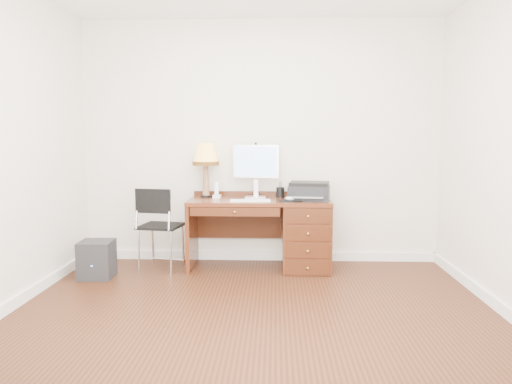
{
  "coord_description": "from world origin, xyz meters",
  "views": [
    {
      "loc": [
        0.17,
        -3.88,
        1.43
      ],
      "look_at": [
        -0.03,
        1.2,
        0.85
      ],
      "focal_mm": 35.0,
      "sensor_mm": 36.0,
      "label": 1
    }
  ],
  "objects_px": {
    "desk": "(289,230)",
    "phone": "(217,193)",
    "chair": "(159,221)",
    "equipment_box": "(97,259)",
    "printer": "(309,191)",
    "leg_lamp": "(206,158)",
    "monitor": "(256,164)"
  },
  "relations": [
    {
      "from": "printer",
      "to": "equipment_box",
      "type": "relative_size",
      "value": 1.25
    },
    {
      "from": "phone",
      "to": "chair",
      "type": "xyz_separation_m",
      "value": [
        -0.58,
        -0.25,
        -0.26
      ]
    },
    {
      "from": "leg_lamp",
      "to": "desk",
      "type": "bearing_deg",
      "value": -9.96
    },
    {
      "from": "leg_lamp",
      "to": "equipment_box",
      "type": "bearing_deg",
      "value": -149.75
    },
    {
      "from": "monitor",
      "to": "chair",
      "type": "bearing_deg",
      "value": -156.99
    },
    {
      "from": "desk",
      "to": "chair",
      "type": "relative_size",
      "value": 1.69
    },
    {
      "from": "desk",
      "to": "printer",
      "type": "distance_m",
      "value": 0.48
    },
    {
      "from": "monitor",
      "to": "equipment_box",
      "type": "xyz_separation_m",
      "value": [
        -1.58,
        -0.59,
        -0.93
      ]
    },
    {
      "from": "leg_lamp",
      "to": "monitor",
      "type": "bearing_deg",
      "value": -1.57
    },
    {
      "from": "monitor",
      "to": "chair",
      "type": "xyz_separation_m",
      "value": [
        -1.0,
        -0.31,
        -0.58
      ]
    },
    {
      "from": "desk",
      "to": "phone",
      "type": "bearing_deg",
      "value": 174.1
    },
    {
      "from": "leg_lamp",
      "to": "chair",
      "type": "xyz_separation_m",
      "value": [
        -0.45,
        -0.33,
        -0.65
      ]
    },
    {
      "from": "leg_lamp",
      "to": "chair",
      "type": "height_order",
      "value": "leg_lamp"
    },
    {
      "from": "desk",
      "to": "phone",
      "type": "distance_m",
      "value": 0.88
    },
    {
      "from": "phone",
      "to": "chair",
      "type": "relative_size",
      "value": 0.19
    },
    {
      "from": "desk",
      "to": "equipment_box",
      "type": "bearing_deg",
      "value": -167.27
    },
    {
      "from": "printer",
      "to": "chair",
      "type": "height_order",
      "value": "printer"
    },
    {
      "from": "desk",
      "to": "phone",
      "type": "xyz_separation_m",
      "value": [
        -0.79,
        0.08,
        0.39
      ]
    },
    {
      "from": "equipment_box",
      "to": "printer",
      "type": "bearing_deg",
      "value": 8.61
    },
    {
      "from": "monitor",
      "to": "leg_lamp",
      "type": "xyz_separation_m",
      "value": [
        -0.55,
        0.02,
        0.07
      ]
    },
    {
      "from": "monitor",
      "to": "chair",
      "type": "relative_size",
      "value": 0.65
    },
    {
      "from": "desk",
      "to": "phone",
      "type": "height_order",
      "value": "phone"
    },
    {
      "from": "leg_lamp",
      "to": "equipment_box",
      "type": "xyz_separation_m",
      "value": [
        -1.03,
        -0.6,
        -1.0
      ]
    },
    {
      "from": "leg_lamp",
      "to": "chair",
      "type": "relative_size",
      "value": 0.67
    },
    {
      "from": "printer",
      "to": "phone",
      "type": "distance_m",
      "value": 1.0
    },
    {
      "from": "leg_lamp",
      "to": "chair",
      "type": "bearing_deg",
      "value": -143.83
    },
    {
      "from": "monitor",
      "to": "leg_lamp",
      "type": "distance_m",
      "value": 0.55
    },
    {
      "from": "printer",
      "to": "leg_lamp",
      "type": "xyz_separation_m",
      "value": [
        -1.12,
        0.18,
        0.34
      ]
    },
    {
      "from": "chair",
      "to": "desk",
      "type": "bearing_deg",
      "value": 16.81
    },
    {
      "from": "chair",
      "to": "phone",
      "type": "bearing_deg",
      "value": 33.11
    },
    {
      "from": "chair",
      "to": "equipment_box",
      "type": "height_order",
      "value": "chair"
    },
    {
      "from": "chair",
      "to": "equipment_box",
      "type": "relative_size",
      "value": 2.37
    }
  ]
}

